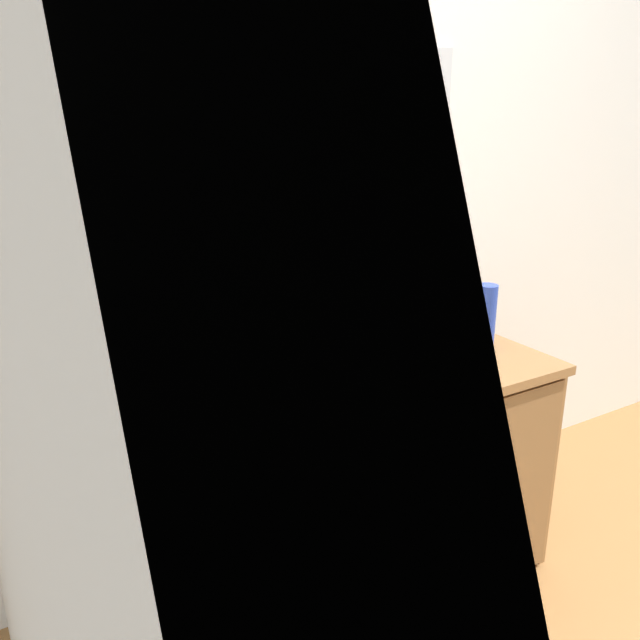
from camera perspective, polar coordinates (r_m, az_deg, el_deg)
The scene contains 11 objects.
ground_plane at distance 2.35m, azimuth -0.54°, elevation -22.12°, with size 6.00×6.00×0.00m, color olive.
wall_back at distance 2.12m, azimuth -5.68°, elevation 12.23°, with size 6.00×0.06×2.60m.
desk at distance 2.28m, azimuth 8.35°, elevation -11.15°, with size 1.51×0.64×0.74m.
book_stack_tall at distance 1.99m, azimuth -4.10°, elevation -2.11°, with size 0.25×0.18×0.17m.
book_stack_keyboard_riser at distance 1.83m, azimuth -0.60°, elevation -5.75°, with size 0.22×0.19×0.07m.
book_stack_side at distance 2.19m, azimuth 5.91°, elevation -1.17°, with size 0.22×0.17×0.10m.
laptop at distance 1.99m, azimuth -4.95°, elevation 2.24°, with size 0.33×0.31×0.23m.
keyboard at distance 1.81m, azimuth -0.67°, elevation -4.52°, with size 0.42×0.14×0.02m, color black.
computer_mouse at distance 2.07m, azimuth 3.36°, elevation -3.30°, with size 0.06×0.10×0.04m, color #A5A8AD.
mug at distance 1.74m, azimuth -17.84°, elevation -7.44°, with size 0.11×0.07×0.09m.
water_bottle at distance 2.23m, azimuth 14.03°, elevation 0.26°, with size 0.07×0.07×0.22m, color #263FA5.
Camera 1 is at (-0.90, -1.54, 1.52)m, focal length 37.31 mm.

